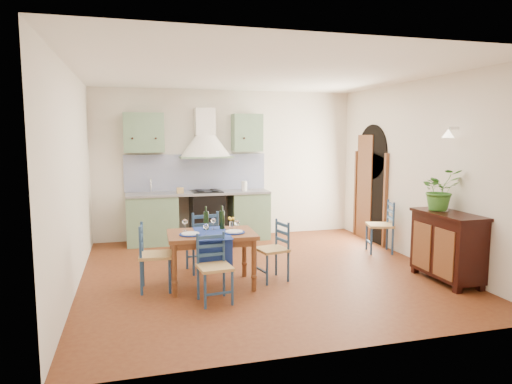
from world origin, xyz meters
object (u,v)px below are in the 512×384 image
dining_table (212,239)px  potted_plant (440,190)px  sideboard (447,244)px  chair_near (214,267)px

dining_table → potted_plant: potted_plant is taller
dining_table → sideboard: (3.07, -0.63, -0.12)m
chair_near → sideboard: 3.14m
sideboard → potted_plant: potted_plant is taller
dining_table → sideboard: dining_table is taller
dining_table → sideboard: size_ratio=1.09×
dining_table → chair_near: (-0.07, -0.56, -0.21)m
dining_table → potted_plant: 3.15m
sideboard → chair_near: bearing=178.7°
chair_near → potted_plant: bearing=2.4°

